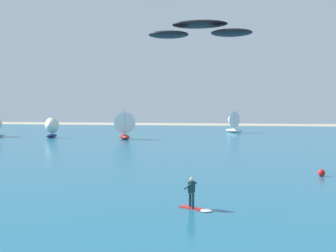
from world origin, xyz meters
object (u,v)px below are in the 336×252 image
kite (200,30)px  marker_buoy (322,173)px  sailboat_trailing (232,122)px  kitesurfer (194,198)px  sailboat_outermost (50,127)px  sailboat_mid_left (124,125)px

kite → marker_buoy: (9.16, 3.95, -10.35)m
kite → sailboat_trailing: bearing=86.1°
kite → sailboat_trailing: size_ratio=1.64×
kite → marker_buoy: 14.38m
kitesurfer → sailboat_trailing: sailboat_trailing is taller
sailboat_trailing → sailboat_outermost: 33.12m
kite → sailboat_mid_left: (-13.47, 34.42, -8.48)m
sailboat_mid_left → sailboat_outermost: (-12.19, 0.58, -0.49)m
sailboat_mid_left → sailboat_outermost: sailboat_mid_left is taller
marker_buoy → kite: bearing=-156.7°
kitesurfer → kite: kite is taller
sailboat_mid_left → sailboat_outermost: bearing=177.3°
kite → marker_buoy: size_ratio=13.67×
kite → sailboat_trailing: kite is taller
kitesurfer → sailboat_trailing: size_ratio=0.44×
sailboat_mid_left → kite: bearing=-68.6°
sailboat_trailing → sailboat_mid_left: (-16.92, -16.38, 0.10)m
sailboat_trailing → sailboat_mid_left: bearing=-135.9°
sailboat_outermost → kite: bearing=-53.8°
kite → kitesurfer: bearing=-88.9°
kitesurfer → sailboat_outermost: (-25.79, 42.11, 1.05)m
kitesurfer → sailboat_trailing: 58.02m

